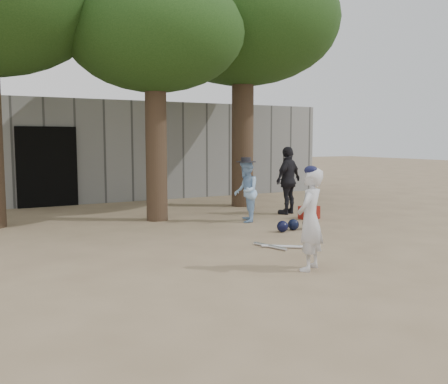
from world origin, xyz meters
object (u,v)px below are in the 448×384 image
spectator_blue (246,191)px  spectator_dark (288,180)px  red_bag (309,212)px  boy_player (310,219)px

spectator_blue → spectator_dark: spectator_dark is taller
red_bag → spectator_blue: bearing=167.5°
spectator_blue → spectator_dark: (1.56, 0.54, 0.14)m
boy_player → spectator_dark: size_ratio=0.87×
boy_player → red_bag: 4.68m
boy_player → red_bag: (2.88, 3.64, -0.58)m
spectator_blue → red_bag: (1.53, -0.34, -0.54)m
boy_player → spectator_dark: bearing=-154.9°
spectator_dark → boy_player: bearing=34.4°
spectator_blue → red_bag: spectator_blue is taller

